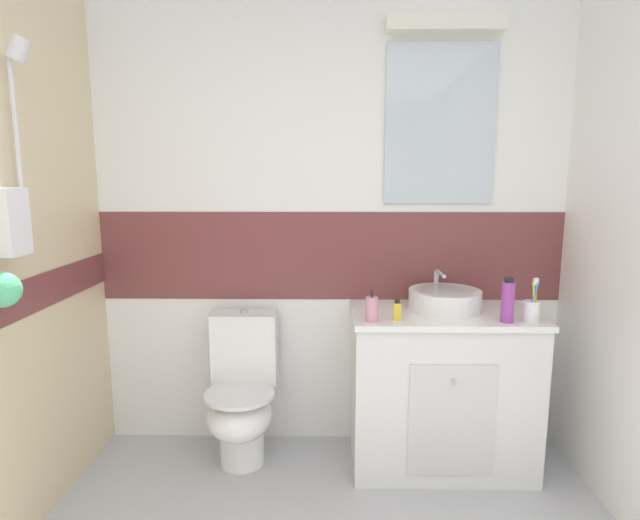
{
  "coord_description": "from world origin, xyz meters",
  "views": [
    {
      "loc": [
        -0.02,
        -0.4,
        1.54
      ],
      "look_at": [
        -0.05,
        1.76,
        1.18
      ],
      "focal_mm": 28.12,
      "sensor_mm": 36.0,
      "label": 1
    }
  ],
  "objects_px": {
    "sink_basin": "(445,299)",
    "toothbrush_cup": "(532,310)",
    "shampoo_bottle_tall": "(508,301)",
    "soap_dispenser": "(372,309)",
    "toilet": "(242,394)",
    "perfume_flask_small": "(397,310)"
  },
  "relations": [
    {
      "from": "toilet",
      "to": "soap_dispenser",
      "type": "height_order",
      "value": "soap_dispenser"
    },
    {
      "from": "toilet",
      "to": "perfume_flask_small",
      "type": "bearing_deg",
      "value": -13.13
    },
    {
      "from": "sink_basin",
      "to": "shampoo_bottle_tall",
      "type": "distance_m",
      "value": 0.34
    },
    {
      "from": "perfume_flask_small",
      "to": "soap_dispenser",
      "type": "bearing_deg",
      "value": -169.15
    },
    {
      "from": "shampoo_bottle_tall",
      "to": "toilet",
      "type": "bearing_deg",
      "value": 171.0
    },
    {
      "from": "shampoo_bottle_tall",
      "to": "perfume_flask_small",
      "type": "bearing_deg",
      "value": 177.49
    },
    {
      "from": "shampoo_bottle_tall",
      "to": "perfume_flask_small",
      "type": "distance_m",
      "value": 0.53
    },
    {
      "from": "toothbrush_cup",
      "to": "perfume_flask_small",
      "type": "bearing_deg",
      "value": 178.37
    },
    {
      "from": "soap_dispenser",
      "to": "perfume_flask_small",
      "type": "xyz_separation_m",
      "value": [
        0.13,
        0.02,
        -0.01
      ]
    },
    {
      "from": "sink_basin",
      "to": "toothbrush_cup",
      "type": "height_order",
      "value": "toothbrush_cup"
    },
    {
      "from": "soap_dispenser",
      "to": "shampoo_bottle_tall",
      "type": "bearing_deg",
      "value": 0.11
    },
    {
      "from": "toothbrush_cup",
      "to": "soap_dispenser",
      "type": "distance_m",
      "value": 0.77
    },
    {
      "from": "toilet",
      "to": "toothbrush_cup",
      "type": "height_order",
      "value": "toothbrush_cup"
    },
    {
      "from": "sink_basin",
      "to": "toothbrush_cup",
      "type": "distance_m",
      "value": 0.43
    },
    {
      "from": "toothbrush_cup",
      "to": "shampoo_bottle_tall",
      "type": "height_order",
      "value": "same"
    },
    {
      "from": "sink_basin",
      "to": "perfume_flask_small",
      "type": "distance_m",
      "value": 0.34
    },
    {
      "from": "shampoo_bottle_tall",
      "to": "perfume_flask_small",
      "type": "height_order",
      "value": "shampoo_bottle_tall"
    },
    {
      "from": "sink_basin",
      "to": "toothbrush_cup",
      "type": "relative_size",
      "value": 1.94
    },
    {
      "from": "toothbrush_cup",
      "to": "sink_basin",
      "type": "bearing_deg",
      "value": 148.84
    },
    {
      "from": "sink_basin",
      "to": "perfume_flask_small",
      "type": "relative_size",
      "value": 3.96
    },
    {
      "from": "shampoo_bottle_tall",
      "to": "toothbrush_cup",
      "type": "bearing_deg",
      "value": 2.31
    },
    {
      "from": "toilet",
      "to": "soap_dispenser",
      "type": "xyz_separation_m",
      "value": [
        0.68,
        -0.21,
        0.54
      ]
    }
  ]
}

